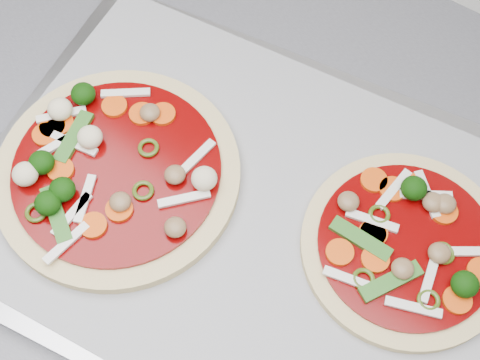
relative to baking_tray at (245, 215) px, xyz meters
The scene contains 4 objects.
baking_tray is the anchor object (origin of this frame).
parchment 0.01m from the baking_tray, ahead, with size 0.48×0.35×0.00m, color #9D9DA2.
pizza_left 0.13m from the baking_tray, 162.11° to the right, with size 0.23×0.23×0.04m.
pizza_right 0.15m from the baking_tray, 19.15° to the left, with size 0.24×0.24×0.03m.
Camera 1 is at (-0.15, 1.03, 1.48)m, focal length 50.00 mm.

